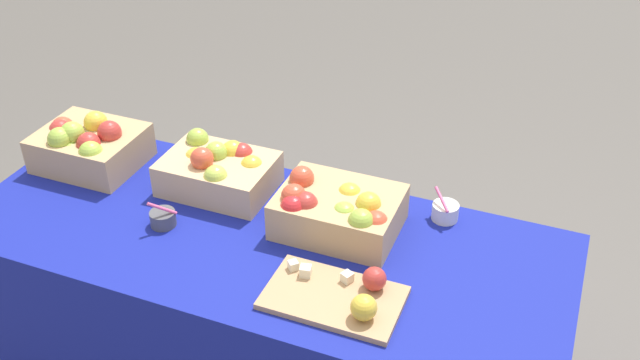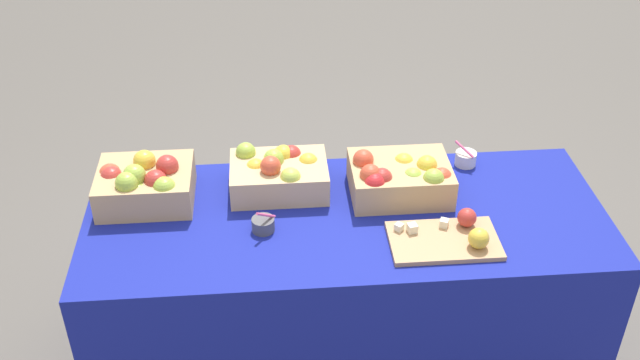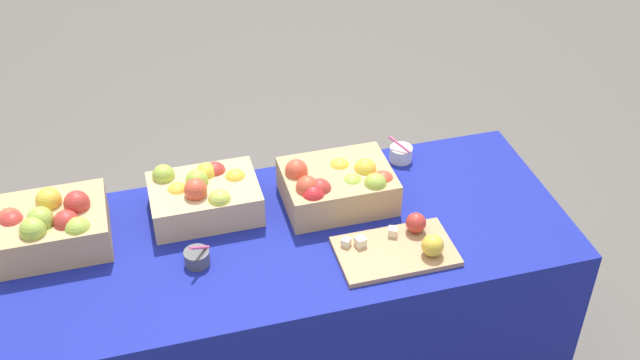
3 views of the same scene
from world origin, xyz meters
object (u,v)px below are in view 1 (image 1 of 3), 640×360
at_px(apple_crate_right, 337,210).
at_px(sample_bowl_mid, 163,218).
at_px(cutting_board_front, 343,296).
at_px(apple_crate_left, 87,145).
at_px(sample_bowl_near, 445,211).
at_px(apple_crate_middle, 219,170).

distance_m(apple_crate_right, sample_bowl_mid, 0.55).
distance_m(cutting_board_front, sample_bowl_mid, 0.66).
relative_size(apple_crate_left, sample_bowl_near, 3.43).
bearing_deg(apple_crate_left, apple_crate_middle, 4.80).
bearing_deg(sample_bowl_mid, apple_crate_left, 153.90).
xyz_separation_m(cutting_board_front, sample_bowl_near, (0.17, 0.48, 0.01)).
bearing_deg(sample_bowl_mid, apple_crate_right, 19.18).
height_order(apple_crate_left, sample_bowl_mid, apple_crate_left).
xyz_separation_m(apple_crate_middle, sample_bowl_mid, (-0.06, -0.25, -0.04)).
height_order(cutting_board_front, sample_bowl_near, sample_bowl_near).
bearing_deg(apple_crate_right, sample_bowl_mid, -160.82).
bearing_deg(apple_crate_right, cutting_board_front, -66.27).
xyz_separation_m(apple_crate_right, cutting_board_front, (0.13, -0.30, -0.05)).
bearing_deg(apple_crate_middle, sample_bowl_mid, -104.35).
bearing_deg(cutting_board_front, apple_crate_right, 113.73).
bearing_deg(sample_bowl_near, sample_bowl_mid, -156.10).
relative_size(sample_bowl_near, sample_bowl_mid, 0.94).
distance_m(apple_crate_right, cutting_board_front, 0.33).
bearing_deg(sample_bowl_mid, apple_crate_middle, 75.65).
height_order(cutting_board_front, sample_bowl_mid, sample_bowl_mid).
xyz_separation_m(apple_crate_right, sample_bowl_mid, (-0.52, -0.18, -0.05)).
distance_m(apple_crate_middle, apple_crate_right, 0.46).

